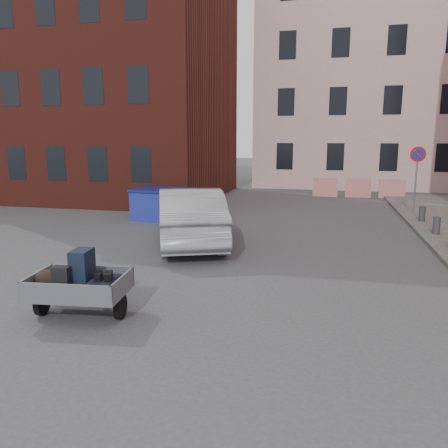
# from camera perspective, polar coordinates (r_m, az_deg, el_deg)

# --- Properties ---
(ground) EXTENTS (120.00, 120.00, 0.00)m
(ground) POSITION_cam_1_polar(r_m,az_deg,el_deg) (9.88, -2.56, -7.06)
(ground) COLOR #38383A
(ground) RESTS_ON ground
(building_brick) EXTENTS (12.00, 10.00, 14.00)m
(building_brick) POSITION_cam_1_polar(r_m,az_deg,el_deg) (25.19, -15.16, 19.71)
(building_brick) COLOR #591E16
(building_brick) RESTS_ON ground
(building_pink) EXTENTS (16.00, 8.00, 14.00)m
(building_pink) POSITION_cam_1_polar(r_m,az_deg,el_deg) (31.46, 20.43, 17.62)
(building_pink) COLOR #CEA39E
(building_pink) RESTS_ON ground
(far_building) EXTENTS (6.00, 6.00, 8.00)m
(far_building) POSITION_cam_1_polar(r_m,az_deg,el_deg) (38.39, -23.24, 11.63)
(far_building) COLOR maroon
(far_building) RESTS_ON ground
(no_parking_sign) EXTENTS (0.60, 0.09, 2.65)m
(no_parking_sign) POSITION_cam_1_polar(r_m,az_deg,el_deg) (18.85, 23.90, 6.94)
(no_parking_sign) COLOR gray
(no_parking_sign) RESTS_ON sidewalk
(barriers) EXTENTS (4.70, 0.18, 1.00)m
(barriers) POSITION_cam_1_polar(r_m,az_deg,el_deg) (24.22, 17.10, 4.52)
(barriers) COLOR red
(barriers) RESTS_ON ground
(trailer) EXTENTS (1.71, 1.88, 1.20)m
(trailer) POSITION_cam_1_polar(r_m,az_deg,el_deg) (8.04, -18.45, -7.40)
(trailer) COLOR black
(trailer) RESTS_ON ground
(dumpster) EXTENTS (2.99, 1.74, 1.20)m
(dumpster) POSITION_cam_1_polar(r_m,az_deg,el_deg) (16.75, -6.97, 2.55)
(dumpster) COLOR #202C9B
(dumpster) RESTS_ON ground
(silver_car) EXTENTS (3.48, 5.33, 1.66)m
(silver_car) POSITION_cam_1_polar(r_m,az_deg,el_deg) (12.96, -4.46, 1.09)
(silver_car) COLOR #999A9F
(silver_car) RESTS_ON ground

